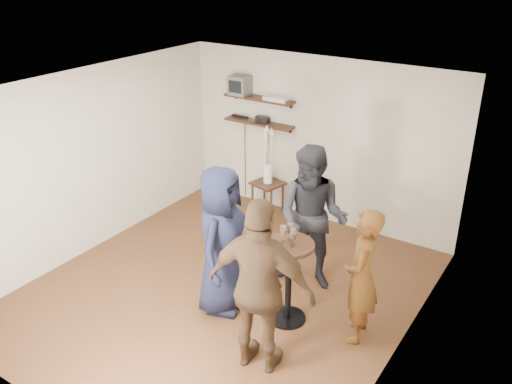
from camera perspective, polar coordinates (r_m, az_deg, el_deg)
room at (r=6.45m, az=-3.70°, el=-0.72°), size 4.58×5.08×2.68m
shelf_upper at (r=8.64m, az=0.32°, el=9.82°), size 1.20×0.25×0.04m
shelf_lower at (r=8.75m, az=0.32°, el=7.29°), size 1.20×0.25×0.04m
crt_monitor at (r=8.79m, az=-1.66°, el=11.20°), size 0.32×0.30×0.30m
dvd_deck at (r=8.45m, az=2.28°, el=9.80°), size 0.40×0.24×0.06m
radio at (r=8.69m, az=0.67°, el=7.64°), size 0.22×0.10×0.10m
power_strip at (r=8.99m, az=-1.69°, el=7.98°), size 0.30×0.05×0.03m
side_table at (r=8.82m, az=1.25°, el=0.49°), size 0.54×0.54×0.54m
vase_lilies at (r=8.66m, az=1.26°, el=2.95°), size 0.20×0.20×1.01m
drinks_table at (r=6.24m, az=3.46°, el=-8.36°), size 0.56×0.56×1.03m
wine_glass_fl at (r=6.00m, az=2.88°, el=-4.15°), size 0.07×0.07×0.20m
wine_glass_fr at (r=5.93m, az=3.96°, el=-4.52°), size 0.07×0.07×0.20m
wine_glass_bl at (r=6.05m, az=3.58°, el=-3.91°), size 0.07×0.07×0.20m
wine_glass_br at (r=5.99m, az=3.86°, el=-4.33°), size 0.06×0.06×0.19m
person_plaid at (r=6.01m, az=11.04°, el=-8.73°), size 0.49×0.64×1.58m
person_dark at (r=6.77m, az=5.94°, el=-2.83°), size 1.03×0.86×1.89m
person_navy at (r=6.33m, az=-3.69°, el=-5.13°), size 0.79×1.01×1.83m
person_brown at (r=5.43m, az=0.52°, el=-10.07°), size 1.19×0.66×1.92m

